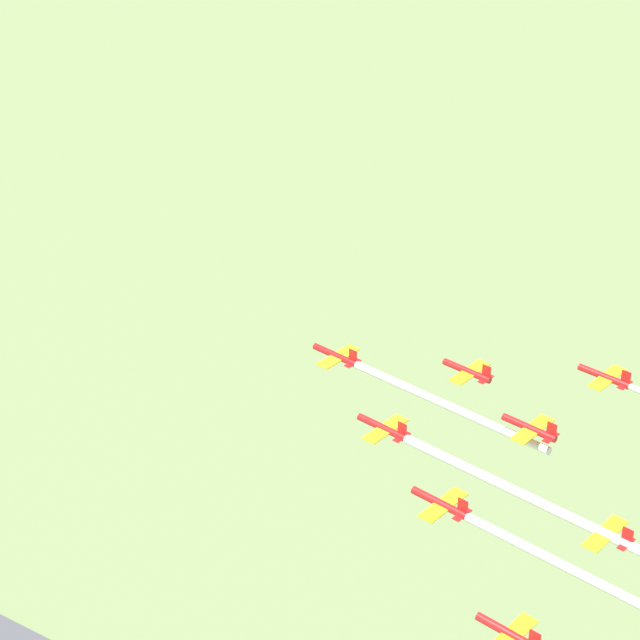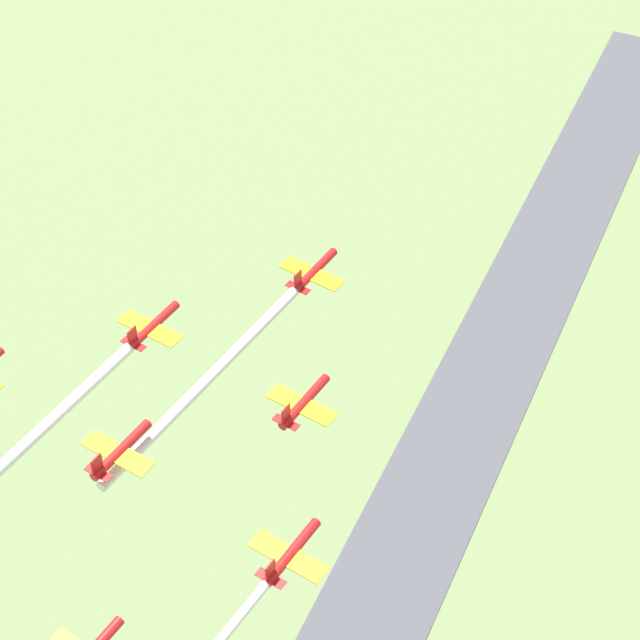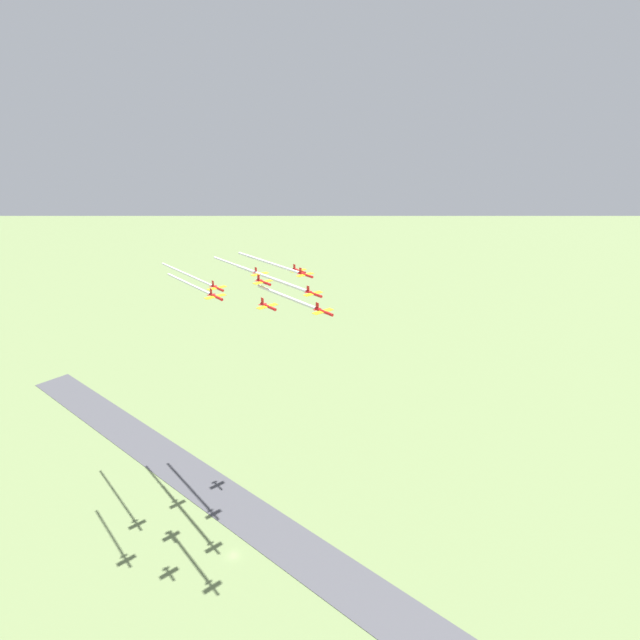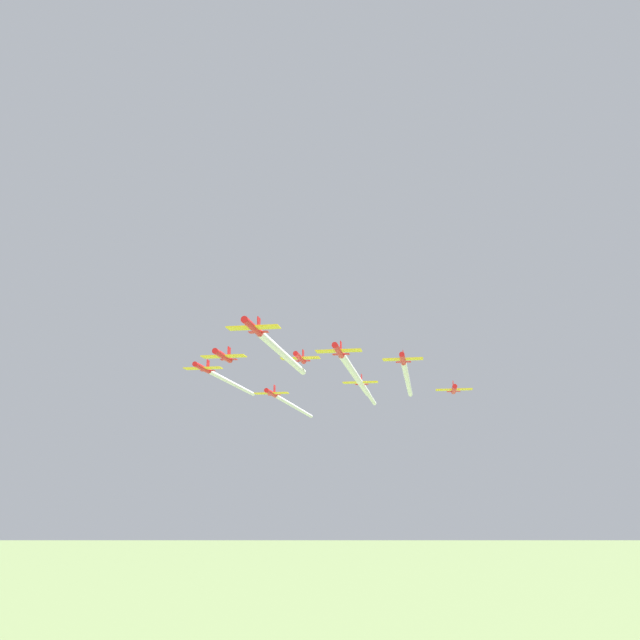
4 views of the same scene
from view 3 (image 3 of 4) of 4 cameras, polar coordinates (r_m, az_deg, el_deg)
name	(u,v)px [view 3 (image 3 of 4)]	position (r m, az deg, el deg)	size (l,w,h in m)	color
ground_plane	(233,556)	(225.86, -9.86, -25.00)	(3000.00, 3000.00, 0.00)	#6B7F4C
runway_strip	(323,568)	(218.94, 0.37, -26.44)	(415.96, 293.80, 0.20)	#47474C
jet_0	(323,311)	(158.11, 0.39, 0.98)	(7.93, 7.74, 2.72)	red
jet_1	(313,294)	(176.25, -0.75, 3.03)	(7.93, 7.74, 2.72)	red
jet_2	(268,306)	(165.11, -6.00, 1.57)	(7.93, 7.74, 2.72)	red
jet_3	(305,275)	(194.14, -1.69, 5.19)	(7.93, 7.74, 2.72)	red
jet_4	(263,282)	(182.72, -6.50, 4.34)	(7.93, 7.74, 2.72)	red
jet_5	(216,297)	(173.46, -11.85, 2.64)	(7.93, 7.74, 2.72)	red
jet_6	(299,271)	(213.58, -2.45, 5.66)	(7.93, 7.74, 2.72)	red
jet_7	(260,274)	(201.97, -6.86, 5.24)	(7.93, 7.74, 2.72)	red
jet_8	(217,288)	(192.80, -11.68, 3.61)	(7.93, 7.74, 2.72)	red
smoke_trail_0	(285,297)	(172.97, -3.98, 2.69)	(30.13, 14.95, 1.15)	white
smoke_trail_1	(269,278)	(196.89, -5.81, 4.83)	(42.69, 20.93, 1.25)	white
smoke_trail_3	(267,262)	(214.24, -6.07, 6.58)	(40.54, 19.82, 1.11)	white
smoke_trail_5	(188,284)	(190.94, -14.86, 4.05)	(30.59, 14.98, 0.87)	white
smoke_trail_7	(234,264)	(218.51, -9.84, 6.27)	(30.15, 14.84, 0.97)	white
smoke_trail_8	(185,274)	(215.29, -15.12, 5.11)	(40.95, 19.84, 0.87)	white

